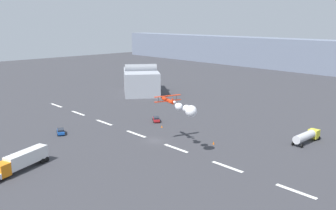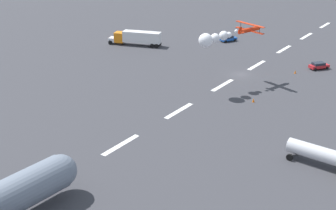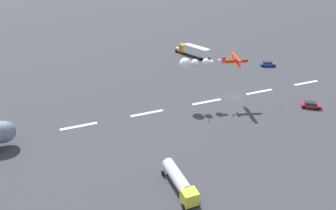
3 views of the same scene
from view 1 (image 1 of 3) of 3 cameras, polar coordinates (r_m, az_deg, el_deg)
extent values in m
plane|color=#38383D|center=(95.26, -2.07, -5.58)|extent=(440.00, 440.00, 0.00)
cube|color=white|center=(140.07, -16.97, -0.06)|extent=(8.00, 0.90, 0.01)
cube|color=white|center=(126.45, -13.81, -1.24)|extent=(8.00, 0.90, 0.01)
cube|color=white|center=(113.37, -9.90, -2.70)|extent=(8.00, 0.90, 0.01)
cube|color=white|center=(101.05, -4.99, -4.51)|extent=(8.00, 0.90, 0.01)
cube|color=white|center=(89.79, 1.24, -6.75)|extent=(8.00, 0.90, 0.01)
cube|color=white|center=(80.05, 9.22, -9.46)|extent=(8.00, 0.90, 0.01)
cube|color=white|center=(72.44, 19.29, -12.57)|extent=(8.00, 0.90, 0.01)
cylinder|color=red|center=(92.20, 0.00, 0.72)|extent=(5.66, 2.46, 0.90)
cube|color=red|center=(92.41, -0.06, 0.65)|extent=(2.75, 7.17, 0.12)
cube|color=red|center=(92.14, -0.06, 1.43)|extent=(2.75, 7.17, 0.12)
cylinder|color=black|center=(91.20, -1.49, 0.89)|extent=(0.08, 0.08, 1.28)
cylinder|color=black|center=(93.41, 1.34, 1.18)|extent=(0.08, 0.08, 1.28)
cube|color=red|center=(89.90, 0.72, 0.69)|extent=(0.70, 0.29, 1.10)
cube|color=red|center=(89.98, 0.72, 0.44)|extent=(1.14, 2.09, 0.08)
cone|color=black|center=(94.98, -0.85, 1.09)|extent=(0.89, 0.94, 0.77)
sphere|color=white|center=(88.97, 1.01, 0.45)|extent=(0.70, 0.70, 0.70)
sphere|color=white|center=(87.47, 1.43, -0.09)|extent=(1.13, 1.13, 1.13)
sphere|color=white|center=(86.30, 1.73, -0.27)|extent=(1.82, 1.82, 1.82)
sphere|color=white|center=(84.20, 2.89, -0.58)|extent=(1.81, 1.81, 1.81)
sphere|color=white|center=(82.22, 3.62, -0.96)|extent=(2.65, 2.65, 2.65)
cube|color=orange|center=(79.80, -24.41, -9.16)|extent=(3.18, 3.13, 2.60)
cube|color=silver|center=(83.30, -21.17, -7.60)|extent=(5.81, 10.13, 2.80)
cylinder|color=black|center=(85.02, -18.94, -8.26)|extent=(0.71, 1.15, 1.10)
cylinder|color=black|center=(85.79, -18.37, -8.02)|extent=(0.71, 1.15, 1.10)
cylinder|color=black|center=(86.73, -20.11, -7.93)|extent=(0.71, 1.15, 1.10)
cylinder|color=black|center=(87.50, -19.54, -7.70)|extent=(0.71, 1.15, 1.10)
cube|color=yellow|center=(102.95, 21.75, -4.16)|extent=(2.42, 2.23, 2.20)
cylinder|color=silver|center=(98.50, 20.45, -4.66)|extent=(2.19, 7.95, 2.10)
cylinder|color=black|center=(104.27, 21.26, -4.54)|extent=(0.33, 1.00, 1.00)
cylinder|color=black|center=(96.74, 18.88, -5.69)|extent=(0.33, 1.00, 1.00)
cylinder|color=black|center=(103.30, 22.45, -4.80)|extent=(0.33, 1.00, 1.00)
cylinder|color=black|center=(95.70, 20.14, -6.00)|extent=(0.33, 1.00, 1.00)
cube|color=#194CA5|center=(104.67, -16.36, -4.02)|extent=(4.89, 3.49, 0.65)
cube|color=#1E232D|center=(104.31, -16.38, -3.73)|extent=(3.17, 2.62, 0.55)
cylinder|color=black|center=(106.26, -16.88, -3.98)|extent=(0.67, 0.46, 0.64)
cylinder|color=black|center=(103.21, -16.80, -4.48)|extent=(0.67, 0.46, 0.64)
cylinder|color=black|center=(106.32, -15.91, -3.91)|extent=(0.67, 0.46, 0.64)
cylinder|color=black|center=(103.27, -15.81, -4.40)|extent=(0.67, 0.46, 0.64)
cube|color=#B21E23|center=(112.73, -1.84, -2.26)|extent=(4.64, 4.04, 0.65)
cube|color=#1E232D|center=(112.38, -1.84, -1.99)|extent=(3.12, 2.89, 0.55)
cylinder|color=black|center=(114.22, -2.37, -2.23)|extent=(0.65, 0.55, 0.64)
cylinder|color=black|center=(111.25, -2.23, -2.65)|extent=(0.65, 0.55, 0.64)
cylinder|color=black|center=(114.38, -1.47, -2.20)|extent=(0.65, 0.55, 0.64)
cylinder|color=black|center=(111.42, -1.31, -2.62)|extent=(0.65, 0.55, 0.64)
cube|color=#9EA3AD|center=(156.76, -4.21, 3.63)|extent=(28.07, 25.61, 9.65)
cylinder|color=gray|center=(155.93, -4.25, 5.71)|extent=(10.67, 12.99, 3.60)
cone|color=orange|center=(106.45, -0.96, -3.34)|extent=(0.44, 0.44, 0.75)
cone|color=orange|center=(93.17, 7.11, -5.86)|extent=(0.44, 0.44, 0.75)
camera|label=2|loc=(102.86, 57.79, 8.95)|focal=49.39mm
camera|label=3|loc=(128.26, 38.19, 13.64)|focal=36.76mm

